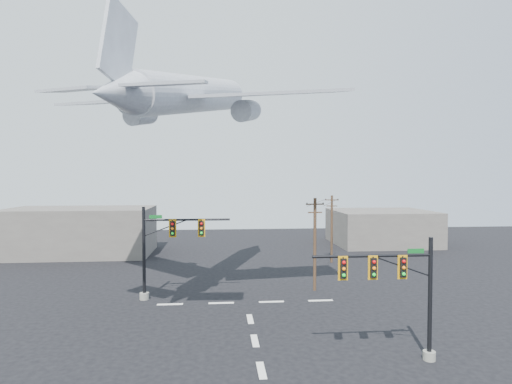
{
  "coord_description": "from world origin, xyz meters",
  "views": [
    {
      "loc": [
        -2.16,
        -21.6,
        9.98
      ],
      "look_at": [
        0.16,
        5.0,
        9.05
      ],
      "focal_mm": 30.0,
      "sensor_mm": 36.0,
      "label": 1
    }
  ],
  "objects": [
    {
      "name": "building_right",
      "position": [
        22.0,
        40.0,
        2.5
      ],
      "size": [
        14.0,
        12.0,
        5.0
      ],
      "primitive_type": "cube",
      "color": "#67615B",
      "rests_on": "ground"
    },
    {
      "name": "power_lines",
      "position": [
        8.59,
        21.1,
        7.42
      ],
      "size": [
        6.17,
        11.94,
        0.03
      ],
      "color": "black"
    },
    {
      "name": "lane_markings",
      "position": [
        0.0,
        5.33,
        0.01
      ],
      "size": [
        14.0,
        21.2,
        0.01
      ],
      "color": "white",
      "rests_on": "ground"
    },
    {
      "name": "utility_pole_b",
      "position": [
        10.95,
        27.06,
        4.11
      ],
      "size": [
        1.59,
        0.34,
        7.85
      ],
      "rotation": [
        0.0,
        0.0,
        -0.15
      ],
      "color": "#4E3721",
      "rests_on": "ground"
    },
    {
      "name": "airliner",
      "position": [
        -4.25,
        13.28,
        16.56
      ],
      "size": [
        23.97,
        25.96,
        7.44
      ],
      "rotation": [
        0.0,
        -0.18,
        1.22
      ],
      "color": "silver"
    },
    {
      "name": "signal_mast_near",
      "position": [
        7.6,
        0.4,
        3.82
      ],
      "size": [
        6.85,
        0.74,
        6.73
      ],
      "color": "gray",
      "rests_on": "ground"
    },
    {
      "name": "signal_mast_far",
      "position": [
        -6.73,
        13.54,
        4.07
      ],
      "size": [
        7.37,
        0.83,
        7.57
      ],
      "color": "gray",
      "rests_on": "ground"
    },
    {
      "name": "building_left",
      "position": [
        -20.0,
        35.0,
        3.0
      ],
      "size": [
        18.0,
        10.0,
        6.0
      ],
      "primitive_type": "cube",
      "color": "#67615B",
      "rests_on": "ground"
    },
    {
      "name": "ground",
      "position": [
        0.0,
        0.0,
        0.0
      ],
      "size": [
        120.0,
        120.0,
        0.0
      ],
      "primitive_type": "plane",
      "color": "black",
      "rests_on": "ground"
    },
    {
      "name": "utility_pole_a",
      "position": [
        6.23,
        15.13,
        4.26
      ],
      "size": [
        1.63,
        0.27,
        8.15
      ],
      "rotation": [
        0.0,
        0.0,
        0.06
      ],
      "color": "#4E3721",
      "rests_on": "ground"
    }
  ]
}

